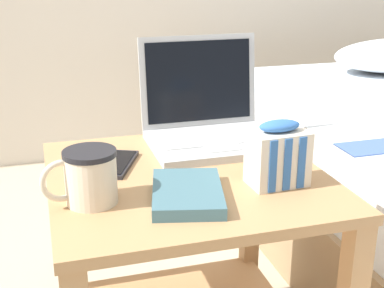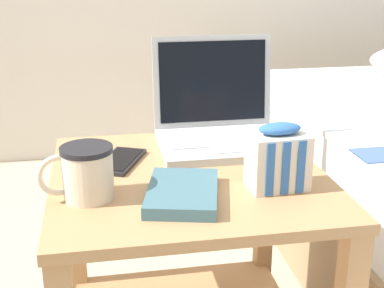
{
  "view_description": "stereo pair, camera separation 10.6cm",
  "coord_description": "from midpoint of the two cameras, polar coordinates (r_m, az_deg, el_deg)",
  "views": [
    {
      "loc": [
        -0.28,
        -1.0,
        0.98
      ],
      "look_at": [
        0.0,
        -0.04,
        0.62
      ],
      "focal_mm": 50.0,
      "sensor_mm": 36.0,
      "label": 1
    },
    {
      "loc": [
        -0.18,
        -1.03,
        0.98
      ],
      "look_at": [
        0.0,
        -0.04,
        0.62
      ],
      "focal_mm": 50.0,
      "sensor_mm": 36.0,
      "label": 2
    }
  ],
  "objects": [
    {
      "name": "snack_bag",
      "position": [
        1.06,
        12.03,
        -1.6
      ],
      "size": [
        0.12,
        0.08,
        0.13
      ],
      "color": "silver",
      "rests_on": "bedside_table"
    },
    {
      "name": "mug_front_left",
      "position": [
        1.0,
        -8.32,
        -2.83
      ],
      "size": [
        0.14,
        0.1,
        0.1
      ],
      "color": "beige",
      "rests_on": "bedside_table"
    },
    {
      "name": "laptop",
      "position": [
        1.31,
        5.3,
        2.28
      ],
      "size": [
        0.3,
        0.27,
        0.25
      ],
      "color": "#B7BABC",
      "rests_on": "bedside_table"
    },
    {
      "name": "closed_book",
      "position": [
        1.01,
        2.01,
        -5.28
      ],
      "size": [
        0.17,
        0.21,
        0.02
      ],
      "color": "#3F6672",
      "rests_on": "bedside_table"
    },
    {
      "name": "cell_phone",
      "position": [
        1.19,
        -5.15,
        -1.84
      ],
      "size": [
        0.13,
        0.17,
        0.01
      ],
      "color": "black",
      "rests_on": "bedside_table"
    },
    {
      "name": "bedside_table",
      "position": [
        1.22,
        2.19,
        -11.67
      ],
      "size": [
        0.57,
        0.56,
        0.54
      ],
      "color": "tan",
      "rests_on": "ground_plane"
    }
  ]
}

